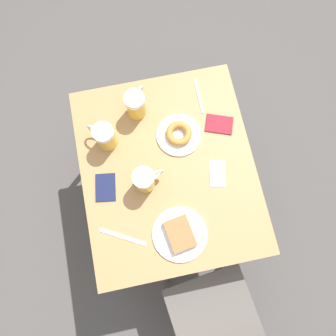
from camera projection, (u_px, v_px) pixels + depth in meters
ground_plane at (168, 195)px, 2.17m from camera, size 8.00×8.00×0.00m
table at (168, 172)px, 1.55m from camera, size 0.79×0.93×0.71m
plate_with_cake at (180, 234)px, 1.40m from camera, size 0.24×0.24×0.04m
plate_with_donut at (179, 134)px, 1.51m from camera, size 0.21×0.21×0.04m
beer_mug_left at (136, 104)px, 1.48m from camera, size 0.10×0.13×0.15m
beer_mug_center at (145, 180)px, 1.40m from camera, size 0.14×0.09×0.15m
beer_mug_right at (105, 136)px, 1.44m from camera, size 0.12×0.11×0.15m
napkin_folded at (217, 173)px, 1.48m from camera, size 0.09×0.13×0.00m
fork at (199, 96)px, 1.57m from camera, size 0.01×0.18×0.00m
knife at (123, 237)px, 1.41m from camera, size 0.19×0.12×0.00m
passport_near_edge at (106, 187)px, 1.46m from camera, size 0.10×0.14×0.01m
passport_far_edge at (219, 124)px, 1.53m from camera, size 0.15×0.13×0.01m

